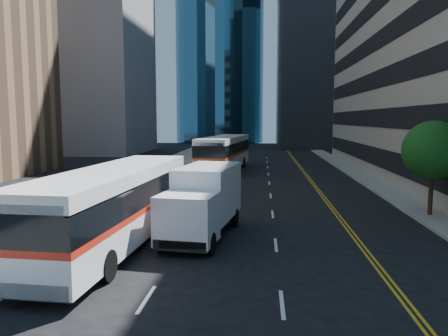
# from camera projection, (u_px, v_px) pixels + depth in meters

# --- Properties ---
(ground) EXTENTS (160.00, 160.00, 0.00)m
(ground) POSITION_uv_depth(u_px,v_px,m) (264.00, 260.00, 16.61)
(ground) COLOR black
(ground) RESTS_ON ground
(sidewalk_west) EXTENTS (5.00, 90.00, 0.15)m
(sidewalk_west) POSITION_uv_depth(u_px,v_px,m) (155.00, 173.00, 42.26)
(sidewalk_west) COLOR gray
(sidewalk_west) RESTS_ON ground
(sidewalk_east) EXTENTS (2.00, 90.00, 0.15)m
(sidewalk_east) POSITION_uv_depth(u_px,v_px,m) (360.00, 176.00, 40.56)
(sidewalk_east) COLOR gray
(sidewalk_east) RESTS_ON ground
(midrise_west) EXTENTS (18.00, 18.00, 35.00)m
(midrise_west) POSITION_uv_depth(u_px,v_px,m) (85.00, 41.00, 68.55)
(midrise_west) COLOR gray
(midrise_west) RESTS_ON ground
(street_tree) EXTENTS (3.20, 3.20, 5.10)m
(street_tree) POSITION_uv_depth(u_px,v_px,m) (433.00, 151.00, 23.33)
(street_tree) COLOR #332114
(street_tree) RESTS_ON sidewalk_east
(bus_front) EXTENTS (3.54, 12.94, 3.30)m
(bus_front) POSITION_uv_depth(u_px,v_px,m) (115.00, 204.00, 18.13)
(bus_front) COLOR white
(bus_front) RESTS_ON ground
(bus_rear) EXTENTS (4.57, 13.95, 3.53)m
(bus_rear) POSITION_uv_depth(u_px,v_px,m) (224.00, 152.00, 44.88)
(bus_rear) COLOR white
(bus_rear) RESTS_ON ground
(box_truck) EXTENTS (3.15, 6.82, 3.15)m
(box_truck) POSITION_uv_depth(u_px,v_px,m) (203.00, 201.00, 19.70)
(box_truck) COLOR silver
(box_truck) RESTS_ON ground
(trash_can) EXTENTS (0.78, 0.78, 0.98)m
(trash_can) POSITION_uv_depth(u_px,v_px,m) (17.00, 252.00, 15.46)
(trash_can) COLOR black
(trash_can) RESTS_ON sidewalk_west
(pedestrian) EXTENTS (0.56, 0.71, 1.72)m
(pedestrian) POSITION_uv_depth(u_px,v_px,m) (18.00, 228.00, 17.30)
(pedestrian) COLOR slate
(pedestrian) RESTS_ON sidewalk_west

